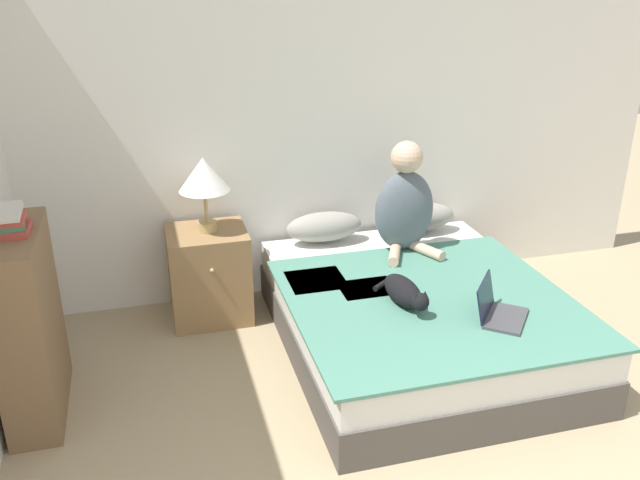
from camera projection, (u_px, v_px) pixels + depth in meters
wall_back at (324, 115)px, 4.66m from camera, size 5.11×0.05×2.55m
bed at (416, 318)px, 4.20m from camera, size 1.64×1.96×0.43m
pillow_near at (324, 227)px, 4.74m from camera, size 0.54×0.24×0.21m
pillow_far at (419, 217)px, 4.91m from camera, size 0.54×0.24×0.21m
person_sitting at (405, 205)px, 4.52m from camera, size 0.41×0.40×0.75m
cat_tabby at (405, 292)px, 3.87m from camera, size 0.21×0.55×0.16m
laptop_open at (499, 311)px, 3.73m from camera, size 0.39×0.40×0.22m
nightstand at (209, 274)px, 4.54m from camera, size 0.52×0.48×0.63m
table_lamp at (204, 177)px, 4.28m from camera, size 0.33×0.33×0.50m
bookshelf at (28, 325)px, 3.51m from camera, size 0.25×0.73×1.04m
book_stack_top at (8, 221)px, 3.29m from camera, size 0.19×0.23×0.13m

